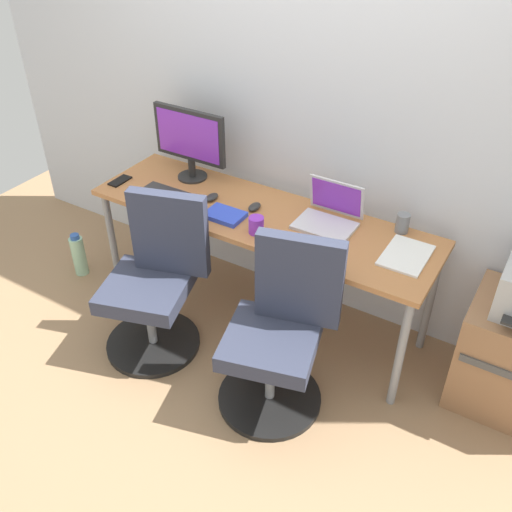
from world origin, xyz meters
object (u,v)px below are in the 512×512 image
at_px(office_chair_left, 156,283).
at_px(coffee_mug, 256,225).
at_px(open_laptop, 329,214).
at_px(office_chair_right, 280,335).
at_px(desktop_monitor, 190,139).
at_px(water_bottle_on_floor, 79,255).

bearing_deg(office_chair_left, coffee_mug, 35.94).
bearing_deg(open_laptop, office_chair_left, -140.24).
height_order(office_chair_left, office_chair_right, same).
xyz_separation_m(office_chair_right, desktop_monitor, (-0.98, 0.65, 0.55)).
bearing_deg(desktop_monitor, coffee_mug, -26.26).
distance_m(office_chair_left, desktop_monitor, 0.87).
bearing_deg(open_laptop, office_chair_right, -85.36).
distance_m(water_bottle_on_floor, open_laptop, 1.78).
height_order(water_bottle_on_floor, coffee_mug, coffee_mug).
xyz_separation_m(desktop_monitor, coffee_mug, (0.65, -0.32, -0.20)).
bearing_deg(office_chair_right, desktop_monitor, 146.72).
xyz_separation_m(water_bottle_on_floor, coffee_mug, (1.33, 0.10, 0.63)).
xyz_separation_m(office_chair_left, open_laptop, (0.73, 0.61, 0.36)).
bearing_deg(coffee_mug, office_chair_left, -144.06).
distance_m(office_chair_right, open_laptop, 0.71).
bearing_deg(office_chair_left, open_laptop, 39.76).
height_order(office_chair_right, desktop_monitor, desktop_monitor).
xyz_separation_m(water_bottle_on_floor, open_laptop, (1.62, 0.38, 0.64)).
bearing_deg(open_laptop, desktop_monitor, 177.70).
bearing_deg(coffee_mug, open_laptop, 45.04).
relative_size(office_chair_left, water_bottle_on_floor, 3.03).
bearing_deg(office_chair_right, office_chair_left, -179.94).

